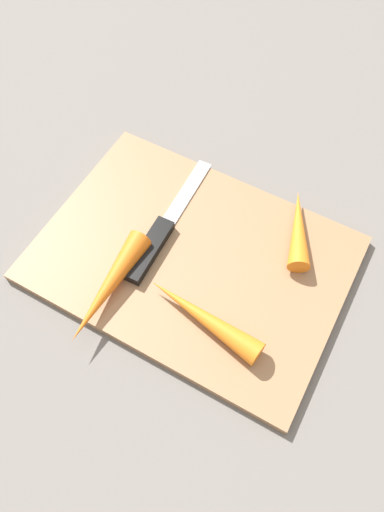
# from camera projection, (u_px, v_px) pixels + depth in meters

# --- Properties ---
(ground_plane) EXTENTS (1.40, 1.40, 0.00)m
(ground_plane) POSITION_uv_depth(u_px,v_px,m) (192.00, 261.00, 0.58)
(ground_plane) COLOR slate
(cutting_board) EXTENTS (0.36, 0.26, 0.01)m
(cutting_board) POSITION_uv_depth(u_px,v_px,m) (192.00, 258.00, 0.58)
(cutting_board) COLOR #99704C
(cutting_board) RESTS_ON ground_plane
(knife) EXTENTS (0.03, 0.20, 0.01)m
(knife) POSITION_uv_depth(u_px,v_px,m) (154.00, 242.00, 0.58)
(knife) COLOR #B7B7BC
(knife) RESTS_ON cutting_board
(carrot_shortest) EXTENTS (0.07, 0.11, 0.03)m
(carrot_shortest) POSITION_uv_depth(u_px,v_px,m) (298.00, 228.00, 0.58)
(carrot_shortest) COLOR orange
(carrot_shortest) RESTS_ON cutting_board
(carrot_medium) EXTENTS (0.15, 0.05, 0.03)m
(carrot_medium) POSITION_uv_depth(u_px,v_px,m) (203.00, 317.00, 0.52)
(carrot_medium) COLOR orange
(carrot_medium) RESTS_ON cutting_board
(carrot_longest) EXTENTS (0.03, 0.14, 0.03)m
(carrot_longest) POSITION_uv_depth(u_px,v_px,m) (108.00, 287.00, 0.54)
(carrot_longest) COLOR orange
(carrot_longest) RESTS_ON cutting_board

